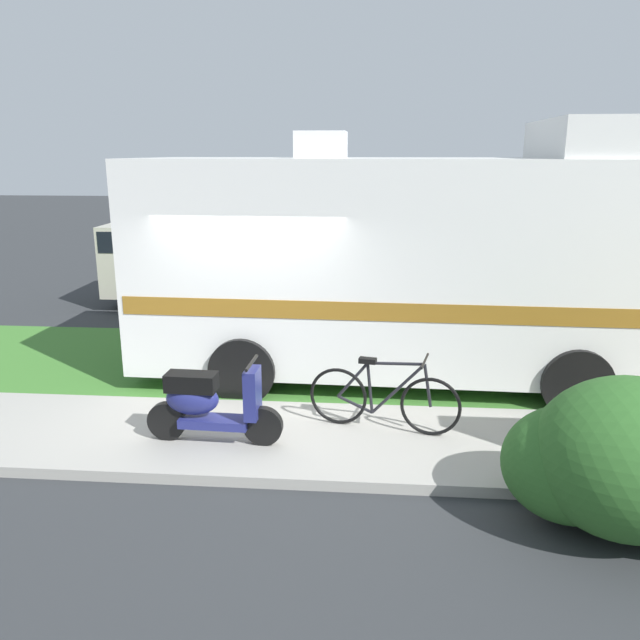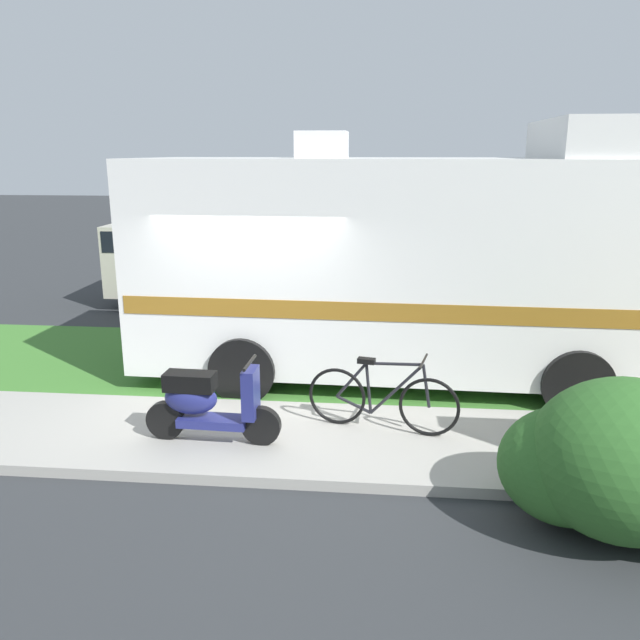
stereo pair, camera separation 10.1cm
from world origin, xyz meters
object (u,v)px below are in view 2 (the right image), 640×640
(scooter, at_px, (207,403))
(bicycle, at_px, (382,398))
(motorhome_rv, at_px, (405,261))
(pickup_truck_near, at_px, (208,260))

(scooter, height_order, bicycle, scooter)
(motorhome_rv, bearing_deg, bicycle, -97.87)
(motorhome_rv, height_order, pickup_truck_near, motorhome_rv)
(scooter, relative_size, bicycle, 0.88)
(motorhome_rv, relative_size, pickup_truck_near, 1.41)
(motorhome_rv, xyz_separation_m, bicycle, (-0.30, -2.18, -1.25))
(motorhome_rv, xyz_separation_m, scooter, (-2.24, -2.66, -1.18))
(pickup_truck_near, bearing_deg, scooter, -75.03)
(bicycle, bearing_deg, scooter, -165.99)
(motorhome_rv, distance_m, scooter, 3.67)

